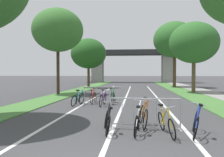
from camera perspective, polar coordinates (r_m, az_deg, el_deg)
The scene contains 23 objects.
grass_verge_left at distance 25.36m, azimuth -8.13°, elevation -2.84°, with size 2.14×51.18×0.05m, color #477A38.
grass_verge_right at distance 25.04m, azimuth 16.57°, elevation -2.94°, with size 2.14×51.18×0.05m, color #477A38.
sidewalk_path_right at distance 25.51m, azimuth 21.26°, elevation -2.86°, with size 2.10×51.18×0.08m, color gray.
lane_stripe_center at distance 18.51m, azimuth 3.54°, elevation -4.44°, with size 0.14×29.61×0.01m, color silver.
lane_stripe_right_lane at distance 18.57m, azimuth 10.90°, elevation -4.44°, with size 0.14×29.61×0.01m, color silver.
lane_stripe_left_lane at distance 18.76m, azimuth -3.74°, elevation -4.36°, with size 0.14×29.61×0.01m, color silver.
overpass_bridge at distance 45.99m, azimuth 4.98°, elevation 4.77°, with size 22.57×4.18×6.36m.
tree_left_pine_near at distance 20.98m, azimuth -13.21°, elevation 11.50°, with size 4.40×4.40×7.46m.
tree_left_cypress_far at distance 29.94m, azimuth -5.81°, elevation 6.12°, with size 4.53×4.53×6.30m.
tree_right_maple_mid at distance 22.93m, azimuth 19.53°, elevation 8.29°, with size 4.49×4.49×6.60m.
tree_right_oak_mid at distance 31.37m, azimuth 15.19°, elevation 9.20°, with size 5.48×5.48×8.53m.
crowd_barrier_nearest at distance 7.76m, azimuth 8.18°, elevation -8.65°, with size 2.35×0.50×1.05m.
crowd_barrier_second at distance 13.82m, azimuth -2.24°, elevation -4.25°, with size 2.34×0.46×1.05m.
bicycle_silver_0 at distance 14.66m, azimuth -8.41°, elevation -4.61°, with size 0.52×1.69×0.87m.
bicycle_orange_1 at distance 8.17m, azimuth 7.76°, elevation -9.03°, with size 0.56×1.67×1.05m.
bicycle_black_2 at distance 7.45m, azimuth -1.15°, elevation -10.44°, with size 0.49×1.65×0.92m.
bicycle_teal_3 at distance 13.52m, azimuth -8.37°, elevation -5.08°, with size 0.65×1.64×0.93m.
bicycle_white_4 at distance 7.32m, azimuth 6.33°, elevation -10.52°, with size 0.45×1.60×0.99m.
bicycle_purple_5 at distance 13.23m, azimuth -2.23°, elevation -5.12°, with size 0.53×1.70×0.97m.
bicycle_green_6 at distance 14.17m, azimuth 0.27°, elevation -4.64°, with size 0.44×1.73×1.00m.
bicycle_blue_7 at distance 7.40m, azimuth 19.98°, elevation -10.26°, with size 0.73×1.72×0.99m.
bicycle_yellow_8 at distance 7.26m, azimuth 13.13°, elevation -10.66°, with size 0.44×1.71×0.95m.
bicycle_red_9 at distance 14.32m, azimuth -4.67°, elevation -4.67°, with size 0.45×1.64×0.89m.
Camera 1 is at (0.76, -3.60, 1.86)m, focal length 37.09 mm.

